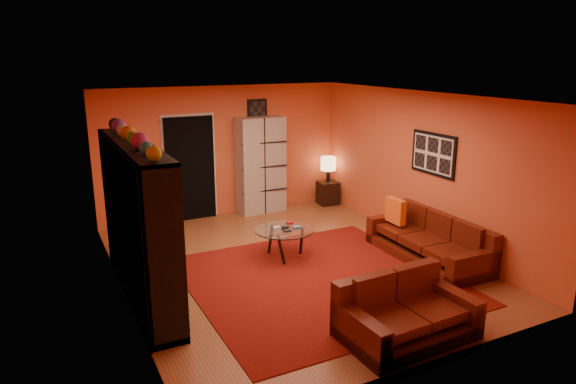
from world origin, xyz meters
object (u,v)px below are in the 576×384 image
loveseat (403,312)px  side_table (328,193)px  coffee_table (284,232)px  storage_cabinet (261,165)px  sofa (432,241)px  table_lamp (328,164)px  bowl_chair (160,234)px  entertainment_unit (138,222)px  tv (141,226)px

loveseat → side_table: loveseat is taller
coffee_table → storage_cabinet: size_ratio=0.48×
sofa → table_lamp: size_ratio=3.97×
bowl_chair → entertainment_unit: bearing=-112.0°
bowl_chair → side_table: bowl_chair is taller
tv → storage_cabinet: storage_cabinet is taller
tv → sofa: (4.36, -0.82, -0.68)m
entertainment_unit → bowl_chair: bearing=68.0°
entertainment_unit → tv: bearing=37.8°
side_table → coffee_table: bearing=-133.5°
storage_cabinet → table_lamp: 1.53m
sofa → side_table: 3.42m
side_table → table_lamp: size_ratio=0.91×
tv → table_lamp: size_ratio=1.57×
coffee_table → side_table: (2.21, 2.33, -0.19)m
sofa → bowl_chair: bearing=150.8°
storage_cabinet → side_table: bearing=-10.9°
tv → loveseat: 3.54m
tv → entertainment_unit: bearing=127.8°
loveseat → storage_cabinet: 5.29m
coffee_table → loveseat: bearing=-86.0°
tv → table_lamp: tv is taller
loveseat → coffee_table: loveseat is taller
storage_cabinet → tv: bearing=-141.7°
sofa → coffee_table: size_ratio=2.28×
sofa → table_lamp: 3.47m
sofa → storage_cabinet: size_ratio=1.11×
loveseat → storage_cabinet: storage_cabinet is taller
tv → loveseat: (2.46, -2.45, -0.68)m
entertainment_unit → tv: (0.05, 0.04, -0.08)m
tv → side_table: bearing=-59.9°
tv → bowl_chair: 1.68m
bowl_chair → storage_cabinet: bearing=28.7°
loveseat → table_lamp: size_ratio=2.85×
table_lamp → tv: bearing=-149.9°
side_table → table_lamp: table_lamp is taller
side_table → storage_cabinet: bearing=173.9°
coffee_table → bowl_chair: (-1.72, 1.17, -0.14)m
coffee_table → side_table: 3.22m
entertainment_unit → tv: size_ratio=3.49×
table_lamp → side_table: bearing=45.0°
bowl_chair → table_lamp: table_lamp is taller
sofa → bowl_chair: (-3.81, 2.26, 0.01)m
loveseat → bowl_chair: loveseat is taller
sofa → bowl_chair: 4.43m
entertainment_unit → storage_cabinet: entertainment_unit is taller
loveseat → side_table: (2.02, 5.05, -0.03)m
entertainment_unit → side_table: size_ratio=6.00×
loveseat → sofa: bearing=-51.4°
loveseat → storage_cabinet: bearing=-7.6°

